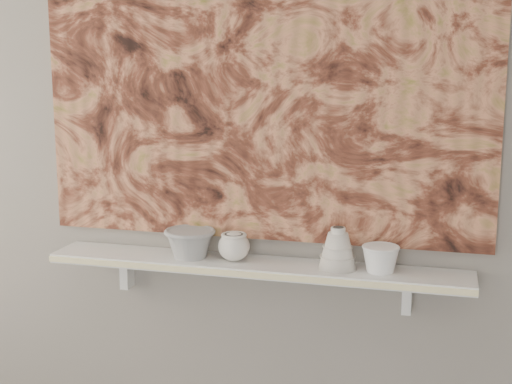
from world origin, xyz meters
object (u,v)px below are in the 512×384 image
(bowl_grey, at_px, (190,243))
(cup_cream, at_px, (234,246))
(shelf, at_px, (255,266))
(bell_vessel, at_px, (338,248))
(bowl_white, at_px, (381,259))
(painting, at_px, (261,73))

(bowl_grey, height_order, cup_cream, bowl_grey)
(shelf, bearing_deg, cup_cream, 180.00)
(cup_cream, bearing_deg, bowl_grey, 180.00)
(bowl_grey, distance_m, cup_cream, 0.15)
(bell_vessel, bearing_deg, bowl_grey, 180.00)
(cup_cream, distance_m, bowl_white, 0.48)
(painting, relative_size, cup_cream, 14.30)
(shelf, distance_m, cup_cream, 0.09)
(painting, distance_m, cup_cream, 0.57)
(shelf, distance_m, bell_vessel, 0.28)
(bell_vessel, distance_m, bowl_white, 0.14)
(shelf, relative_size, bowl_grey, 8.13)
(cup_cream, relative_size, bowl_white, 0.89)
(bell_vessel, relative_size, bowl_white, 1.15)
(painting, bearing_deg, bowl_white, -11.19)
(bowl_grey, distance_m, bowl_white, 0.63)
(shelf, bearing_deg, bell_vessel, 0.00)
(shelf, xyz_separation_m, bell_vessel, (0.27, 0.00, 0.08))
(shelf, height_order, cup_cream, cup_cream)
(painting, distance_m, bowl_grey, 0.61)
(painting, bearing_deg, cup_cream, -131.42)
(bell_vessel, bearing_deg, cup_cream, 180.00)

